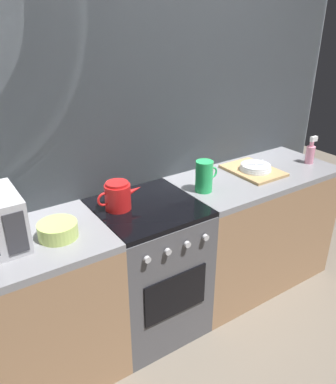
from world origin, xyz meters
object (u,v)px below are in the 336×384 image
object	(u,v)px
dish_pile	(254,169)
pitcher	(204,176)
mixing_bowl	(58,230)
spray_bottle	(310,153)
stove_unit	(149,268)
kettle	(118,196)

from	to	relation	value
dish_pile	pitcher	bearing A→B (deg)	-174.72
mixing_bowl	spray_bottle	world-z (taller)	spray_bottle
stove_unit	mixing_bowl	bearing A→B (deg)	-175.24
kettle	dish_pile	size ratio (longest dim) A/B	0.71
kettle	dish_pile	world-z (taller)	kettle
kettle	pitcher	xyz separation A→B (m)	(0.56, -0.08, 0.02)
stove_unit	spray_bottle	xyz separation A→B (m)	(1.37, -0.07, 0.53)
dish_pile	kettle	bearing A→B (deg)	177.93
stove_unit	pitcher	distance (m)	0.68
kettle	spray_bottle	size ratio (longest dim) A/B	1.40
stove_unit	spray_bottle	size ratio (longest dim) A/B	4.43
spray_bottle	dish_pile	bearing A→B (deg)	168.53
spray_bottle	pitcher	bearing A→B (deg)	176.95
kettle	spray_bottle	bearing A→B (deg)	-5.04
pitcher	spray_bottle	bearing A→B (deg)	-3.05
mixing_bowl	pitcher	xyz separation A→B (m)	(0.96, 0.03, 0.06)
pitcher	mixing_bowl	bearing A→B (deg)	-178.49
kettle	pitcher	size ratio (longest dim) A/B	1.42
mixing_bowl	stove_unit	bearing A→B (deg)	4.76
pitcher	spray_bottle	xyz separation A→B (m)	(0.96, -0.05, -0.02)
mixing_bowl	dish_pile	bearing A→B (deg)	2.79
mixing_bowl	pitcher	size ratio (longest dim) A/B	1.00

